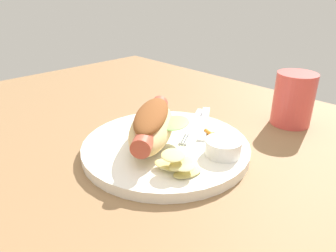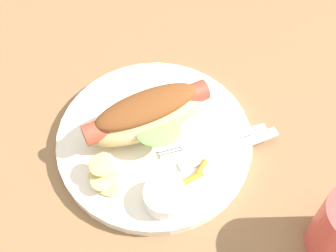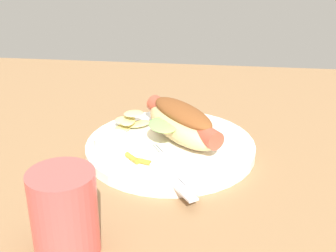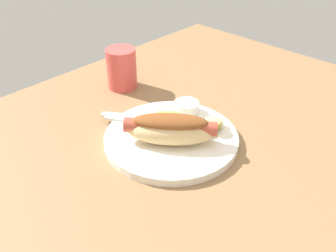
{
  "view_description": "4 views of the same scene",
  "coord_description": "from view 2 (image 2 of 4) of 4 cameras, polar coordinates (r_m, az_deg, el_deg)",
  "views": [
    {
      "loc": [
        33.01,
        -27.42,
        24.97
      ],
      "look_at": [
        0.35,
        4.08,
        3.91
      ],
      "focal_mm": 33.03,
      "sensor_mm": 36.0,
      "label": 1
    },
    {
      "loc": [
        34.17,
        12.59,
        58.36
      ],
      "look_at": [
        0.72,
        4.72,
        4.8
      ],
      "focal_mm": 52.11,
      "sensor_mm": 36.0,
      "label": 2
    },
    {
      "loc": [
        -6.23,
        68.21,
        34.62
      ],
      "look_at": [
        1.31,
        4.02,
        5.07
      ],
      "focal_mm": 49.68,
      "sensor_mm": 36.0,
      "label": 3
    },
    {
      "loc": [
        -43.45,
        -38.53,
        44.71
      ],
      "look_at": [
        0.13,
        2.89,
        4.21
      ],
      "focal_mm": 40.02,
      "sensor_mm": 36.0,
      "label": 4
    }
  ],
  "objects": [
    {
      "name": "ground_plane",
      "position": [
        0.7,
        -3.65,
        -1.3
      ],
      "size": [
        120.0,
        90.0,
        1.8
      ],
      "primitive_type": "cube",
      "color": "olive"
    },
    {
      "name": "plate",
      "position": [
        0.67,
        -1.6,
        -1.79
      ],
      "size": [
        26.77,
        26.77,
        1.6
      ],
      "primitive_type": "cylinder",
      "color": "white",
      "rests_on": "ground_plane"
    },
    {
      "name": "sauce_ramekin",
      "position": [
        0.61,
        -0.37,
        -8.29
      ],
      "size": [
        5.38,
        5.38,
        2.39
      ],
      "primitive_type": "cylinder",
      "color": "white",
      "rests_on": "plate"
    },
    {
      "name": "carrot_garnish",
      "position": [
        0.63,
        3.33,
        -5.59
      ],
      "size": [
        4.27,
        2.85,
        0.79
      ],
      "color": "orange",
      "rests_on": "plate"
    },
    {
      "name": "fork",
      "position": [
        0.66,
        5.6,
        -1.68
      ],
      "size": [
        8.61,
        13.84,
        0.4
      ],
      "rotation": [
        0.0,
        0.0,
        5.23
      ],
      "color": "silver",
      "rests_on": "plate"
    },
    {
      "name": "knife",
      "position": [
        0.66,
        7.15,
        -2.7
      ],
      "size": [
        9.74,
        12.62,
        0.36
      ],
      "primitive_type": "cube",
      "rotation": [
        0.0,
        0.0,
        5.34
      ],
      "color": "silver",
      "rests_on": "plate"
    },
    {
      "name": "hot_dog",
      "position": [
        0.65,
        -2.47,
        1.45
      ],
      "size": [
        15.61,
        17.2,
        5.89
      ],
      "rotation": [
        0.0,
        0.0,
        5.39
      ],
      "color": "#DBB77A",
      "rests_on": "plate"
    },
    {
      "name": "chips_pile",
      "position": [
        0.63,
        -7.51,
        -5.65
      ],
      "size": [
        6.62,
        5.68,
        2.98
      ],
      "color": "#D6C87A",
      "rests_on": "plate"
    }
  ]
}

